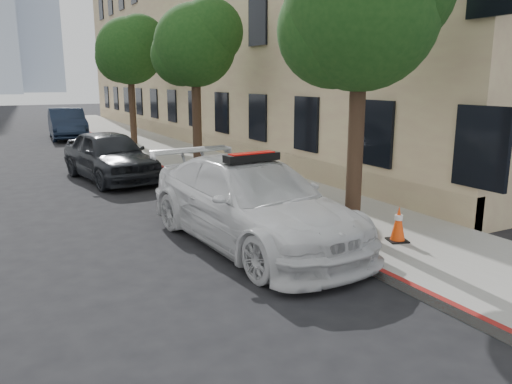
{
  "coord_description": "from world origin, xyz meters",
  "views": [
    {
      "loc": [
        -3.2,
        -9.33,
        3.07
      ],
      "look_at": [
        1.18,
        -1.24,
        1.0
      ],
      "focal_mm": 35.0,
      "sensor_mm": 36.0,
      "label": 1
    }
  ],
  "objects": [
    {
      "name": "ground",
      "position": [
        0.0,
        0.0,
        0.0
      ],
      "size": [
        120.0,
        120.0,
        0.0
      ],
      "primitive_type": "plane",
      "color": "black",
      "rests_on": "ground"
    },
    {
      "name": "police_car",
      "position": [
        1.1,
        -1.23,
        0.81
      ],
      "size": [
        2.67,
        5.69,
        1.76
      ],
      "rotation": [
        0.0,
        0.0,
        0.08
      ],
      "color": "silver",
      "rests_on": "ground"
    },
    {
      "name": "tree_near",
      "position": [
        2.93,
        -2.01,
        4.27
      ],
      "size": [
        2.92,
        2.82,
        5.62
      ],
      "color": "black",
      "rests_on": "sidewalk"
    },
    {
      "name": "fire_hydrant",
      "position": [
        2.35,
        0.38,
        0.57
      ],
      "size": [
        0.36,
        0.33,
        0.85
      ],
      "rotation": [
        0.0,
        0.0,
        0.43
      ],
      "color": "silver",
      "rests_on": "sidewalk"
    },
    {
      "name": "tree_mid",
      "position": [
        2.93,
        5.99,
        4.16
      ],
      "size": [
        2.77,
        2.64,
        5.43
      ],
      "color": "black",
      "rests_on": "sidewalk"
    },
    {
      "name": "parked_car_mid",
      "position": [
        0.11,
        6.36,
        0.78
      ],
      "size": [
        2.45,
        4.78,
        1.56
      ],
      "primitive_type": "imported",
      "rotation": [
        0.0,
        0.0,
        0.14
      ],
      "color": "black",
      "rests_on": "ground"
    },
    {
      "name": "curb_strip",
      "position": [
        2.06,
        10.0,
        0.07
      ],
      "size": [
        0.12,
        50.0,
        0.15
      ],
      "primitive_type": "cube",
      "color": "maroon",
      "rests_on": "ground"
    },
    {
      "name": "traffic_cone",
      "position": [
        3.31,
        -2.82,
        0.48
      ],
      "size": [
        0.44,
        0.44,
        0.67
      ],
      "rotation": [
        0.0,
        0.0,
        -0.34
      ],
      "color": "black",
      "rests_on": "sidewalk"
    },
    {
      "name": "tower_right",
      "position": [
        9.0,
        135.0,
        22.0
      ],
      "size": [
        14.0,
        14.0,
        44.0
      ],
      "primitive_type": "cube",
      "color": "#9EA8B7",
      "rests_on": "ground"
    },
    {
      "name": "tree_far",
      "position": [
        2.93,
        13.99,
        4.39
      ],
      "size": [
        3.1,
        3.0,
        5.81
      ],
      "color": "black",
      "rests_on": "sidewalk"
    },
    {
      "name": "building",
      "position": [
        9.2,
        15.0,
        5.0
      ],
      "size": [
        8.0,
        36.0,
        10.0
      ],
      "primitive_type": "cube",
      "color": "tan",
      "rests_on": "ground"
    },
    {
      "name": "sidewalk",
      "position": [
        3.6,
        10.0,
        0.07
      ],
      "size": [
        3.2,
        50.0,
        0.15
      ],
      "primitive_type": "cube",
      "color": "gray",
      "rests_on": "ground"
    },
    {
      "name": "parked_car_far",
      "position": [
        0.64,
        18.91,
        0.8
      ],
      "size": [
        1.99,
        4.97,
        1.61
      ],
      "primitive_type": "imported",
      "rotation": [
        0.0,
        0.0,
        -0.06
      ],
      "color": "black",
      "rests_on": "ground"
    }
  ]
}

